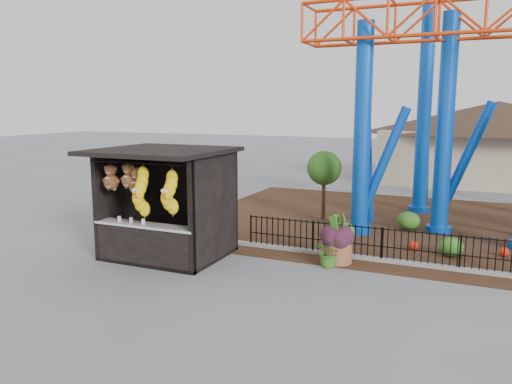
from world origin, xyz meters
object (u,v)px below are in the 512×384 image
at_px(prize_booth, 162,205).
at_px(potted_plant, 330,252).
at_px(terracotta_planter, 337,252).
at_px(roller_coaster, 488,41).

distance_m(prize_booth, potted_plant, 4.83).
bearing_deg(potted_plant, terracotta_planter, 80.52).
bearing_deg(terracotta_planter, roller_coaster, 59.01).
relative_size(prize_booth, terracotta_planter, 4.17).
bearing_deg(prize_booth, roller_coaster, 42.05).
relative_size(prize_booth, roller_coaster, 0.32).
bearing_deg(roller_coaster, potted_plant, -119.64).
bearing_deg(prize_booth, terracotta_planter, 18.46).
xyz_separation_m(prize_booth, potted_plant, (4.57, 1.10, -1.10)).
height_order(terracotta_planter, potted_plant, potted_plant).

